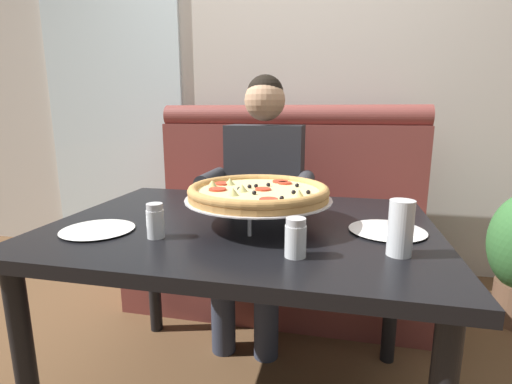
{
  "coord_description": "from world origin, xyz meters",
  "views": [
    {
      "loc": [
        0.31,
        -1.19,
        1.09
      ],
      "look_at": [
        0.03,
        0.07,
        0.81
      ],
      "focal_mm": 26.38,
      "sensor_mm": 36.0,
      "label": 1
    }
  ],
  "objects_px": {
    "shaker_pepper_flakes": "(155,223)",
    "plate_near_left": "(387,229)",
    "pizza": "(258,193)",
    "booth_bench": "(282,230)",
    "drinking_glass": "(400,231)",
    "dining_table": "(243,245)",
    "plate_near_right": "(98,228)",
    "diner_main": "(261,187)",
    "shaker_parmesan": "(295,240)"
  },
  "relations": [
    {
      "from": "pizza",
      "to": "shaker_parmesan",
      "type": "bearing_deg",
      "value": -59.27
    },
    {
      "from": "plate_near_left",
      "to": "drinking_glass",
      "type": "height_order",
      "value": "drinking_glass"
    },
    {
      "from": "shaker_parmesan",
      "to": "plate_near_left",
      "type": "relative_size",
      "value": 0.44
    },
    {
      "from": "shaker_parmesan",
      "to": "shaker_pepper_flakes",
      "type": "relative_size",
      "value": 0.99
    },
    {
      "from": "booth_bench",
      "to": "shaker_pepper_flakes",
      "type": "bearing_deg",
      "value": -100.5
    },
    {
      "from": "shaker_pepper_flakes",
      "to": "drinking_glass",
      "type": "bearing_deg",
      "value": 0.77
    },
    {
      "from": "shaker_pepper_flakes",
      "to": "plate_near_left",
      "type": "bearing_deg",
      "value": 16.89
    },
    {
      "from": "drinking_glass",
      "to": "dining_table",
      "type": "bearing_deg",
      "value": 156.84
    },
    {
      "from": "dining_table",
      "to": "shaker_pepper_flakes",
      "type": "relative_size",
      "value": 12.09
    },
    {
      "from": "pizza",
      "to": "shaker_parmesan",
      "type": "distance_m",
      "value": 0.31
    },
    {
      "from": "booth_bench",
      "to": "pizza",
      "type": "distance_m",
      "value": 1.04
    },
    {
      "from": "dining_table",
      "to": "diner_main",
      "type": "relative_size",
      "value": 0.99
    },
    {
      "from": "dining_table",
      "to": "plate_near_left",
      "type": "distance_m",
      "value": 0.48
    },
    {
      "from": "booth_bench",
      "to": "dining_table",
      "type": "xyz_separation_m",
      "value": [
        0.0,
        -0.93,
        0.24
      ]
    },
    {
      "from": "shaker_parmesan",
      "to": "booth_bench",
      "type": "bearing_deg",
      "value": 99.96
    },
    {
      "from": "drinking_glass",
      "to": "plate_near_left",
      "type": "bearing_deg",
      "value": 91.84
    },
    {
      "from": "diner_main",
      "to": "shaker_parmesan",
      "type": "xyz_separation_m",
      "value": [
        0.29,
        -0.94,
        0.06
      ]
    },
    {
      "from": "dining_table",
      "to": "diner_main",
      "type": "bearing_deg",
      "value": 96.35
    },
    {
      "from": "shaker_pepper_flakes",
      "to": "plate_near_right",
      "type": "distance_m",
      "value": 0.21
    },
    {
      "from": "booth_bench",
      "to": "shaker_parmesan",
      "type": "relative_size",
      "value": 15.94
    },
    {
      "from": "shaker_pepper_flakes",
      "to": "shaker_parmesan",
      "type": "bearing_deg",
      "value": -8.15
    },
    {
      "from": "pizza",
      "to": "drinking_glass",
      "type": "relative_size",
      "value": 3.27
    },
    {
      "from": "shaker_pepper_flakes",
      "to": "plate_near_right",
      "type": "height_order",
      "value": "shaker_pepper_flakes"
    },
    {
      "from": "plate_near_right",
      "to": "drinking_glass",
      "type": "relative_size",
      "value": 1.53
    },
    {
      "from": "pizza",
      "to": "plate_near_right",
      "type": "distance_m",
      "value": 0.52
    },
    {
      "from": "pizza",
      "to": "plate_near_right",
      "type": "xyz_separation_m",
      "value": [
        -0.48,
        -0.18,
        -0.1
      ]
    },
    {
      "from": "shaker_parmesan",
      "to": "plate_near_right",
      "type": "height_order",
      "value": "shaker_parmesan"
    },
    {
      "from": "booth_bench",
      "to": "plate_near_left",
      "type": "distance_m",
      "value": 1.1
    },
    {
      "from": "pizza",
      "to": "plate_near_right",
      "type": "height_order",
      "value": "pizza"
    },
    {
      "from": "booth_bench",
      "to": "dining_table",
      "type": "height_order",
      "value": "booth_bench"
    },
    {
      "from": "dining_table",
      "to": "pizza",
      "type": "relative_size",
      "value": 2.62
    },
    {
      "from": "shaker_pepper_flakes",
      "to": "dining_table",
      "type": "bearing_deg",
      "value": 45.06
    },
    {
      "from": "diner_main",
      "to": "drinking_glass",
      "type": "relative_size",
      "value": 8.65
    },
    {
      "from": "shaker_pepper_flakes",
      "to": "drinking_glass",
      "type": "height_order",
      "value": "drinking_glass"
    },
    {
      "from": "booth_bench",
      "to": "drinking_glass",
      "type": "height_order",
      "value": "booth_bench"
    },
    {
      "from": "pizza",
      "to": "plate_near_left",
      "type": "xyz_separation_m",
      "value": [
        0.41,
        0.01,
        -0.1
      ]
    },
    {
      "from": "shaker_pepper_flakes",
      "to": "pizza",
      "type": "bearing_deg",
      "value": 36.61
    },
    {
      "from": "pizza",
      "to": "drinking_glass",
      "type": "height_order",
      "value": "drinking_glass"
    },
    {
      "from": "shaker_parmesan",
      "to": "plate_near_right",
      "type": "relative_size",
      "value": 0.46
    },
    {
      "from": "plate_near_left",
      "to": "plate_near_right",
      "type": "relative_size",
      "value": 1.04
    },
    {
      "from": "plate_near_right",
      "to": "plate_near_left",
      "type": "bearing_deg",
      "value": 12.0
    },
    {
      "from": "booth_bench",
      "to": "diner_main",
      "type": "relative_size",
      "value": 1.29
    },
    {
      "from": "pizza",
      "to": "drinking_glass",
      "type": "distance_m",
      "value": 0.46
    },
    {
      "from": "plate_near_right",
      "to": "drinking_glass",
      "type": "xyz_separation_m",
      "value": [
        0.9,
        -0.01,
        0.06
      ]
    },
    {
      "from": "booth_bench",
      "to": "plate_near_right",
      "type": "distance_m",
      "value": 1.25
    },
    {
      "from": "drinking_glass",
      "to": "booth_bench",
      "type": "bearing_deg",
      "value": 112.72
    },
    {
      "from": "shaker_parmesan",
      "to": "shaker_pepper_flakes",
      "type": "xyz_separation_m",
      "value": [
        -0.42,
        0.06,
        0.0
      ]
    },
    {
      "from": "drinking_glass",
      "to": "shaker_pepper_flakes",
      "type": "bearing_deg",
      "value": -179.23
    },
    {
      "from": "shaker_parmesan",
      "to": "plate_near_left",
      "type": "height_order",
      "value": "shaker_parmesan"
    },
    {
      "from": "dining_table",
      "to": "shaker_parmesan",
      "type": "xyz_separation_m",
      "value": [
        0.21,
        -0.27,
        0.13
      ]
    }
  ]
}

